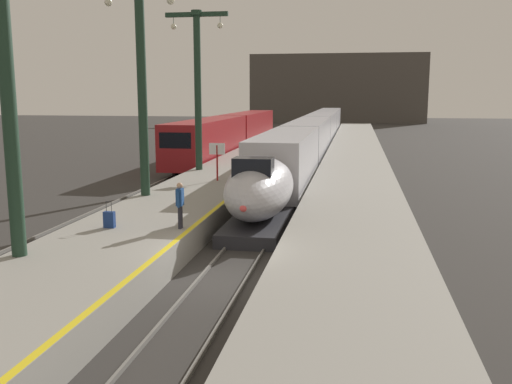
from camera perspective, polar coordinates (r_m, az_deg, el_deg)
The scene contains 17 objects.
ground_plane at distance 18.39m, azimuth -3.35°, elevation -8.87°, with size 260.00×260.00×0.00m, color #33302D.
platform_left at distance 42.81m, azimuth -1.04°, elevation 2.62°, with size 4.80×110.00×1.05m, color gray.
platform_right at distance 42.04m, azimuth 9.88°, elevation 2.34°, with size 4.80×110.00×1.05m, color gray.
platform_left_safety_stripe at distance 42.38m, azimuth 1.99°, elevation 3.26°, with size 0.20×107.80×0.01m, color yellow.
rail_main_left at distance 45.08m, azimuth 3.76°, elevation 2.37°, with size 0.08×110.00×0.12m, color slate.
rail_main_right at distance 44.95m, azimuth 5.66°, elevation 2.32°, with size 0.08×110.00×0.12m, color slate.
rail_secondary_left at distance 46.65m, azimuth -6.19°, elevation 2.58°, with size 0.08×110.00×0.12m, color slate.
rail_secondary_right at distance 46.25m, azimuth -4.40°, elevation 2.55°, with size 0.08×110.00×0.12m, color slate.
highspeed_train_main at distance 57.82m, azimuth 5.94°, elevation 5.88°, with size 2.92×76.18×3.60m.
regional_train_adjacent at distance 56.81m, azimuth -2.43°, elevation 6.01°, with size 2.85×36.60×3.80m.
station_column_near at distance 18.16m, azimuth -23.85°, elevation 11.99°, with size 4.00×0.68×9.67m.
station_column_mid at distance 27.61m, azimuth -11.43°, elevation 11.91°, with size 4.00×0.68×9.96m.
station_column_far at distance 36.74m, azimuth -5.89°, elevation 11.47°, with size 4.00×0.68×9.95m.
passenger_near_edge at distance 20.72m, azimuth -7.64°, elevation -0.97°, with size 0.24×0.57×1.69m.
rolling_suitcase at distance 21.46m, azimuth -14.51°, elevation -2.69°, with size 0.40×0.22×0.98m.
departure_info_board at distance 32.03m, azimuth -3.93°, elevation 3.83°, with size 0.90×0.10×2.12m.
terminus_back_wall at distance 119.02m, azimuth 8.13°, elevation 10.25°, with size 36.00×2.00×14.00m, color #4C4742.
Camera 1 is at (4.05, -16.95, 5.89)m, focal length 39.84 mm.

